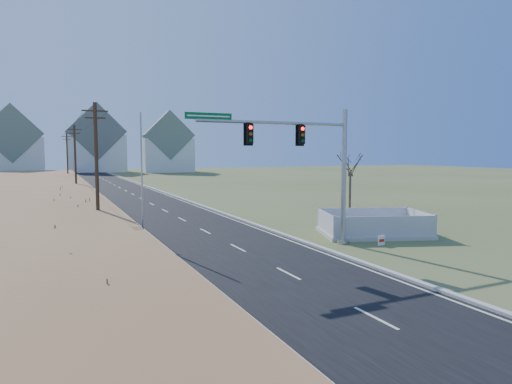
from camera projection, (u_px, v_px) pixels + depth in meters
The scene contains 14 objects.
ground at pixel (269, 265), 22.21m from camera, with size 260.00×260.00×0.00m, color #4C5B2C.
road at pixel (122, 189), 67.59m from camera, with size 8.00×180.00×0.06m, color black.
curb at pixel (150, 187), 69.29m from camera, with size 0.30×180.00×0.18m, color #B2AFA8.
utility_pole_near at pixel (97, 163), 32.75m from camera, with size 1.80×0.26×9.00m.
utility_pole_mid at pixel (75, 158), 59.98m from camera, with size 1.80×0.26×9.00m.
utility_pole_far at pixel (67, 156), 87.21m from camera, with size 1.80×0.26×9.00m.
condo_nnw at pixel (12, 146), 112.26m from camera, with size 14.93×11.17×17.03m.
condo_n at pixel (96, 144), 124.03m from camera, with size 15.27×10.20×18.54m.
condo_ne at pixel (168, 147), 124.22m from camera, with size 14.12×10.51×16.52m.
traffic_signal_mast at pixel (317, 163), 26.09m from camera, with size 10.03×0.68×7.98m.
fence_enclosure at pixel (373, 230), 30.24m from camera, with size 7.86×6.54×1.54m.
open_sign at pixel (381, 240), 26.69m from camera, with size 0.48×0.08×0.59m.
flagpole at pixel (142, 191), 27.49m from camera, with size 0.35×0.35×7.85m.
bare_tree at pixel (350, 163), 34.85m from camera, with size 2.17×2.17×5.75m.
Camera 1 is at (-9.55, -19.62, 5.49)m, focal length 32.00 mm.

